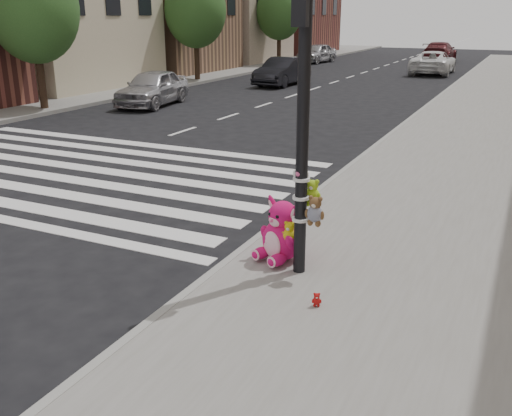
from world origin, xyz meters
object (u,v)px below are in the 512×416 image
Objects in this scene: car_silver_far at (152,88)px; car_white_near at (433,63)px; signal_pole at (304,150)px; pink_bunny at (281,235)px; red_teddy at (317,300)px; car_dark_far at (282,71)px.

car_silver_far is 0.83× the size of car_white_near.
pink_bunny is at bearing 149.40° from signal_pole.
pink_bunny is 29.85m from car_white_near.
pink_bunny is at bearing -57.20° from car_silver_far.
car_white_near is at bearing 75.93° from red_teddy.
car_silver_far is at bearing 110.78° from red_teddy.
pink_bunny is at bearing 109.84° from red_teddy.
red_teddy is at bearing -57.29° from car_silver_far.
red_teddy is 17.48m from car_silver_far.
pink_bunny is 0.19× the size of car_white_near.
pink_bunny is 22.32m from car_dark_far.
car_silver_far is at bearing 132.17° from signal_pole.
signal_pole is 22.48× the size of red_teddy.
red_teddy is 0.04× the size of car_silver_far.
signal_pole is 30.14m from car_white_near.
signal_pole is 1.38m from pink_bunny.
signal_pole is at bearing -7.42° from pink_bunny.
car_dark_far is at bearing 136.19° from pink_bunny.
car_silver_far reaches higher than pink_bunny.
signal_pole reaches higher than car_white_near.
red_teddy is 31.03m from car_white_near.
red_teddy is at bearing -26.16° from pink_bunny.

